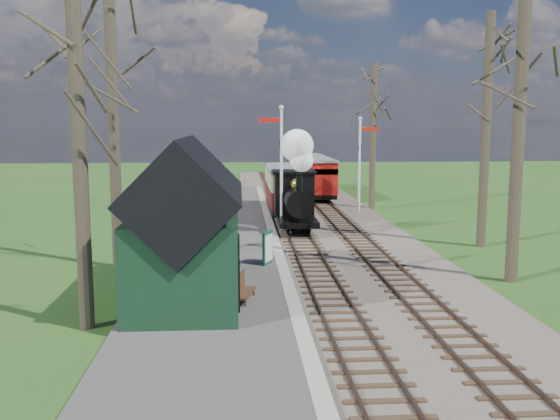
{
  "coord_description": "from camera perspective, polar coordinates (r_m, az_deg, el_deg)",
  "views": [
    {
      "loc": [
        -2.73,
        -14.22,
        5.41
      ],
      "look_at": [
        -0.99,
        12.65,
        1.6
      ],
      "focal_mm": 40.0,
      "sensor_mm": 36.0,
      "label": 1
    }
  ],
  "objects": [
    {
      "name": "locomotive",
      "position": [
        30.36,
        1.45,
        2.06
      ],
      "size": [
        1.96,
        4.57,
        4.89
      ],
      "color": "black",
      "rests_on": "ground"
    },
    {
      "name": "platform",
      "position": [
        28.73,
        -5.19,
        -2.63
      ],
      "size": [
        5.0,
        44.0,
        0.2
      ],
      "primitive_type": "cube",
      "color": "#474442",
      "rests_on": "ground"
    },
    {
      "name": "distant_hills",
      "position": [
        81.62,
        -0.68,
        -7.31
      ],
      "size": [
        114.4,
        48.0,
        22.02
      ],
      "color": "#385B23",
      "rests_on": "ground"
    },
    {
      "name": "bare_trees",
      "position": [
        24.66,
        5.82,
        7.55
      ],
      "size": [
        15.51,
        22.39,
        12.0
      ],
      "color": "#382D23",
      "rests_on": "ground"
    },
    {
      "name": "sign_board",
      "position": [
        23.05,
        -1.13,
        -3.47
      ],
      "size": [
        0.42,
        0.79,
        1.21
      ],
      "color": "#0F4935",
      "rests_on": "platform"
    },
    {
      "name": "bench",
      "position": [
        18.49,
        -3.54,
        -7.15
      ],
      "size": [
        0.7,
        1.42,
        0.78
      ],
      "color": "#492B1A",
      "rests_on": "platform"
    },
    {
      "name": "semaphore_near",
      "position": [
        30.34,
        0.0,
        4.68
      ],
      "size": [
        1.22,
        0.24,
        6.22
      ],
      "color": "silver",
      "rests_on": "ground"
    },
    {
      "name": "red_carriage_b",
      "position": [
        48.56,
        2.61,
        3.54
      ],
      "size": [
        2.22,
        5.49,
        2.33
      ],
      "color": "black",
      "rests_on": "ground"
    },
    {
      "name": "coping_strip",
      "position": [
        28.76,
        -0.6,
        -2.58
      ],
      "size": [
        0.4,
        44.0,
        0.21
      ],
      "primitive_type": "cube",
      "color": "#B2AD9E",
      "rests_on": "ground"
    },
    {
      "name": "coach",
      "position": [
        36.44,
        0.61,
        2.11
      ],
      "size": [
        2.28,
        7.83,
        2.4
      ],
      "color": "black",
      "rests_on": "ground"
    },
    {
      "name": "person",
      "position": [
        17.97,
        -4.49,
        -6.5
      ],
      "size": [
        0.48,
        0.59,
        1.4
      ],
      "primitive_type": "imported",
      "rotation": [
        0.0,
        0.0,
        1.9
      ],
      "color": "black",
      "rests_on": "platform"
    },
    {
      "name": "track_far",
      "position": [
        36.99,
        4.61,
        -0.23
      ],
      "size": [
        1.6,
        60.0,
        0.15
      ],
      "color": "brown",
      "rests_on": "ground"
    },
    {
      "name": "ground",
      "position": [
        15.46,
        6.86,
        -12.49
      ],
      "size": [
        140.0,
        140.0,
        0.0
      ],
      "primitive_type": "plane",
      "color": "#28561A",
      "rests_on": "ground"
    },
    {
      "name": "track_near",
      "position": [
        36.71,
        0.6,
        -0.26
      ],
      "size": [
        1.6,
        60.0,
        0.15
      ],
      "color": "brown",
      "rests_on": "ground"
    },
    {
      "name": "red_carriage_a",
      "position": [
        43.11,
        3.41,
        2.96
      ],
      "size": [
        2.22,
        5.49,
        2.33
      ],
      "color": "black",
      "rests_on": "ground"
    },
    {
      "name": "semaphore_far",
      "position": [
        36.97,
        7.4,
        4.79
      ],
      "size": [
        1.22,
        0.24,
        5.72
      ],
      "color": "silver",
      "rests_on": "ground"
    },
    {
      "name": "station_shed",
      "position": [
        18.55,
        -8.51,
        -1.78
      ],
      "size": [
        3.25,
        6.3,
        4.78
      ],
      "color": "black",
      "rests_on": "platform"
    },
    {
      "name": "ballast_bed",
      "position": [
        36.84,
        2.61,
        -0.32
      ],
      "size": [
        8.0,
        60.0,
        0.1
      ],
      "primitive_type": "cube",
      "color": "brown",
      "rests_on": "ground"
    },
    {
      "name": "fence_line",
      "position": [
        50.55,
        -0.25,
        2.53
      ],
      "size": [
        12.6,
        0.08,
        1.0
      ],
      "color": "slate",
      "rests_on": "ground"
    }
  ]
}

